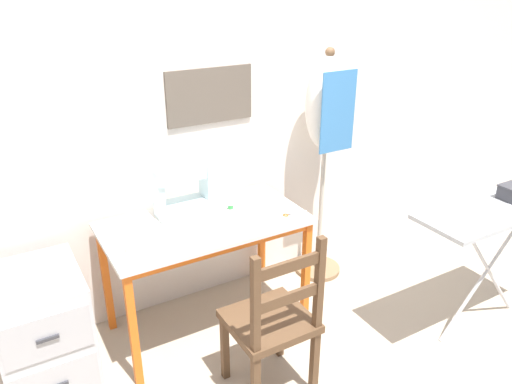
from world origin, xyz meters
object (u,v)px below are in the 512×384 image
fabric_bowl (141,245)px  ironing_board (500,212)px  sewing_machine (192,191)px  wooden_chair (273,322)px  dress_form (327,119)px  thread_spool_near_machine (231,207)px  filing_cabinet (44,330)px  scissors (292,214)px

fabric_bowl → ironing_board: (1.84, -0.69, 0.02)m
sewing_machine → wooden_chair: size_ratio=0.43×
sewing_machine → fabric_bowl: 0.50m
sewing_machine → dress_form: size_ratio=0.25×
wooden_chair → dress_form: bearing=41.8°
thread_spool_near_machine → ironing_board: 1.52m
thread_spool_near_machine → filing_cabinet: size_ratio=0.06×
fabric_bowl → filing_cabinet: (-0.50, 0.14, -0.42)m
sewing_machine → scissors: bearing=-33.3°
ironing_board → filing_cabinet: bearing=160.6°
scissors → dress_form: (0.47, 0.32, 0.42)m
ironing_board → fabric_bowl: bearing=159.5°
scissors → filing_cabinet: (-1.38, 0.18, -0.39)m
fabric_bowl → thread_spool_near_machine: (0.61, 0.20, -0.01)m
sewing_machine → scissors: sewing_machine is taller
scissors → filing_cabinet: scissors is taller
dress_form → ironing_board: bearing=-63.2°
filing_cabinet → dress_form: 2.02m
thread_spool_near_machine → scissors: bearing=-41.8°
dress_form → sewing_machine: bearing=-179.4°
scissors → ironing_board: bearing=-34.0°
sewing_machine → dress_form: (0.95, 0.01, 0.29)m
dress_form → ironing_board: size_ratio=1.48×
ironing_board → dress_form: bearing=116.8°
filing_cabinet → dress_form: size_ratio=0.41×
wooden_chair → scissors: bearing=48.4°
thread_spool_near_machine → dress_form: (0.74, 0.08, 0.41)m
wooden_chair → ironing_board: size_ratio=0.85×
dress_form → scissors: bearing=-145.3°
fabric_bowl → scissors: size_ratio=0.94×
wooden_chair → filing_cabinet: 1.17m
sewing_machine → thread_spool_near_machine: (0.21, -0.07, -0.12)m
thread_spool_near_machine → filing_cabinet: 1.18m
wooden_chair → ironing_board: (1.37, -0.19, 0.34)m
sewing_machine → thread_spool_near_machine: 0.25m
thread_spool_near_machine → wooden_chair: bearing=-101.2°
thread_spool_near_machine → dress_form: bearing=6.3°
scissors → thread_spool_near_machine: bearing=138.2°
scissors → dress_form: bearing=34.7°
sewing_machine → filing_cabinet: bearing=-171.3°
scissors → thread_spool_near_machine: (-0.27, 0.24, 0.01)m
sewing_machine → filing_cabinet: size_ratio=0.61×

